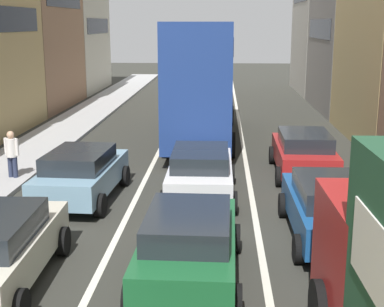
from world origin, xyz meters
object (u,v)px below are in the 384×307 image
sedan_centre_lane_second (189,243)px  hatchback_centre_lane_third (201,172)px  pedestrian_near_kerb (12,153)px  sedan_right_lane_behind_truck (331,207)px  wagon_right_lane_far (304,152)px  bus_mid_queue_primary (202,76)px  sedan_left_lane_third (81,173)px

sedan_centre_lane_second → hatchback_centre_lane_third: size_ratio=1.01×
sedan_centre_lane_second → pedestrian_near_kerb: (-6.11, 6.84, 0.15)m
sedan_centre_lane_second → sedan_right_lane_behind_truck: (3.20, 2.38, 0.00)m
sedan_centre_lane_second → sedan_right_lane_behind_truck: size_ratio=1.01×
wagon_right_lane_far → pedestrian_near_kerb: bearing=98.4°
hatchback_centre_lane_third → sedan_right_lane_behind_truck: bearing=-133.9°
pedestrian_near_kerb → wagon_right_lane_far: bearing=-65.2°
bus_mid_queue_primary → hatchback_centre_lane_third: bearing=-177.7°
hatchback_centre_lane_third → sedan_left_lane_third: bearing=95.5°
wagon_right_lane_far → bus_mid_queue_primary: (-3.61, 5.47, 2.03)m
pedestrian_near_kerb → sedan_left_lane_third: bearing=-106.2°
wagon_right_lane_far → pedestrian_near_kerb: size_ratio=2.60×
hatchback_centre_lane_third → wagon_right_lane_far: same height
sedan_centre_lane_second → hatchback_centre_lane_third: bearing=0.9°
sedan_centre_lane_second → bus_mid_queue_primary: 13.74m
sedan_right_lane_behind_truck → wagon_right_lane_far: (0.19, 5.74, 0.00)m
hatchback_centre_lane_third → pedestrian_near_kerb: 6.30m
sedan_right_lane_behind_truck → pedestrian_near_kerb: pedestrian_near_kerb is taller
wagon_right_lane_far → bus_mid_queue_primary: bus_mid_queue_primary is taller
hatchback_centre_lane_third → pedestrian_near_kerb: size_ratio=2.60×
wagon_right_lane_far → bus_mid_queue_primary: size_ratio=0.41×
sedan_centre_lane_second → pedestrian_near_kerb: size_ratio=2.61×
sedan_left_lane_third → bus_mid_queue_primary: size_ratio=0.42×
sedan_centre_lane_second → sedan_left_lane_third: 6.10m
sedan_centre_lane_second → pedestrian_near_kerb: bearing=43.0°
sedan_centre_lane_second → hatchback_centre_lane_third: same height
wagon_right_lane_far → pedestrian_near_kerb: pedestrian_near_kerb is taller
hatchback_centre_lane_third → sedan_centre_lane_second: bearing=179.5°
sedan_right_lane_behind_truck → hatchback_centre_lane_third: bearing=46.0°
sedan_right_lane_behind_truck → wagon_right_lane_far: size_ratio=1.00×
bus_mid_queue_primary → wagon_right_lane_far: bearing=-146.0°
hatchback_centre_lane_third → sedan_right_lane_behind_truck: (3.18, -3.03, 0.00)m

